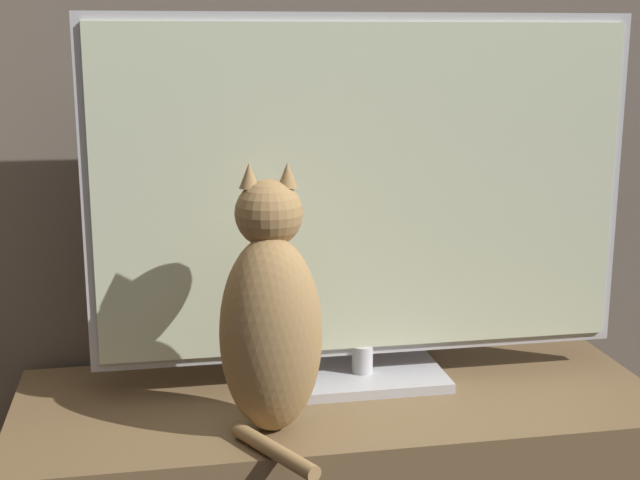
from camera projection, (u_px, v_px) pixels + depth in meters
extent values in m
cube|color=#B7B7BC|center=(362.00, 376.00, 1.85)|extent=(0.34, 0.20, 0.02)
cylinder|color=#B7B7BC|center=(362.00, 359.00, 1.84)|extent=(0.04, 0.04, 0.06)
cube|color=#B7B7BC|center=(363.00, 190.00, 1.77)|extent=(1.09, 0.02, 0.69)
cube|color=beige|center=(365.00, 191.00, 1.76)|extent=(1.06, 0.01, 0.65)
ellipsoid|color=#997547|center=(271.00, 335.00, 1.59)|extent=(0.20, 0.18, 0.36)
ellipsoid|color=black|center=(270.00, 334.00, 1.65)|extent=(0.11, 0.06, 0.20)
sphere|color=#997547|center=(269.00, 213.00, 1.57)|extent=(0.13, 0.13, 0.12)
cone|color=#997547|center=(249.00, 175.00, 1.55)|extent=(0.04, 0.04, 0.04)
cone|color=#997547|center=(287.00, 175.00, 1.56)|extent=(0.04, 0.04, 0.04)
cylinder|color=#997547|center=(274.00, 451.00, 1.51)|extent=(0.13, 0.20, 0.03)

